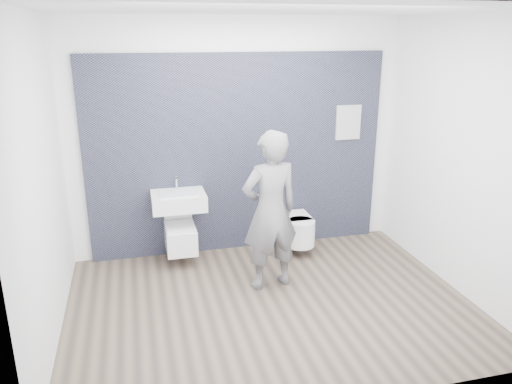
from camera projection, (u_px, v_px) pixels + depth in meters
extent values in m
plane|color=brown|center=(270.00, 304.00, 5.04)|extent=(4.00, 4.00, 0.00)
plane|color=white|center=(238.00, 138.00, 5.99)|extent=(4.00, 0.00, 4.00)
plane|color=white|center=(335.00, 230.00, 3.22)|extent=(4.00, 0.00, 4.00)
plane|color=white|center=(40.00, 186.00, 4.14)|extent=(0.00, 3.00, 3.00)
plane|color=white|center=(461.00, 158.00, 5.07)|extent=(0.00, 3.00, 3.00)
plane|color=white|center=(273.00, 9.00, 4.18)|extent=(4.00, 4.00, 0.00)
cube|color=black|center=(240.00, 246.00, 6.39)|extent=(3.60, 0.06, 2.40)
cube|color=white|center=(179.00, 201.00, 5.74)|extent=(0.61, 0.46, 0.18)
cube|color=silver|center=(178.00, 194.00, 5.70)|extent=(0.43, 0.31, 0.03)
cylinder|color=silver|center=(176.00, 183.00, 5.85)|extent=(0.02, 0.02, 0.15)
cylinder|color=silver|center=(177.00, 178.00, 5.78)|extent=(0.02, 0.10, 0.02)
cylinder|color=silver|center=(177.00, 207.00, 5.98)|extent=(0.04, 0.04, 0.12)
cube|color=white|center=(181.00, 238.00, 5.86)|extent=(0.35, 0.50, 0.29)
cylinder|color=silver|center=(180.00, 229.00, 5.79)|extent=(0.25, 0.25, 0.03)
cube|color=white|center=(180.00, 227.00, 5.78)|extent=(0.33, 0.40, 0.02)
cube|color=white|center=(178.00, 207.00, 5.88)|extent=(0.33, 0.15, 0.35)
cube|color=silver|center=(179.00, 239.00, 6.10)|extent=(0.09, 0.06, 0.08)
cube|color=white|center=(295.00, 228.00, 6.24)|extent=(0.35, 0.41, 0.29)
cylinder|color=white|center=(300.00, 234.00, 6.05)|extent=(0.35, 0.35, 0.29)
cube|color=white|center=(296.00, 216.00, 6.17)|extent=(0.33, 0.39, 0.03)
cylinder|color=white|center=(301.00, 222.00, 5.98)|extent=(0.33, 0.33, 0.03)
cube|color=silver|center=(290.00, 230.00, 6.44)|extent=(0.10, 0.06, 0.08)
cube|color=white|center=(342.00, 237.00, 6.67)|extent=(0.32, 0.03, 0.43)
imported|color=slate|center=(270.00, 211.00, 5.15)|extent=(0.68, 0.51, 1.70)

